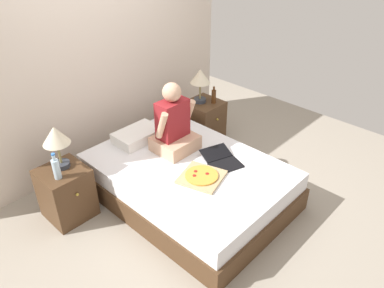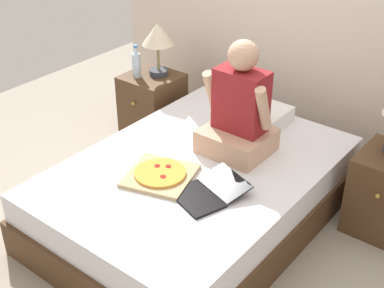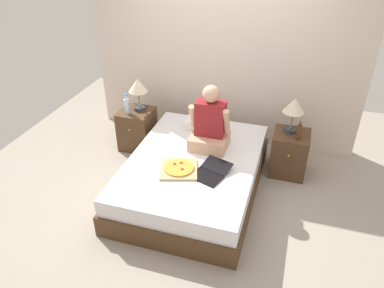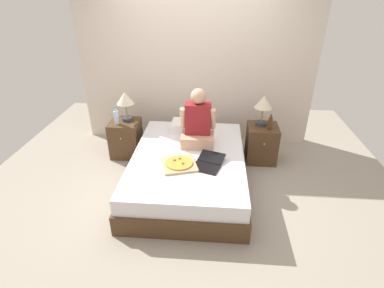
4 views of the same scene
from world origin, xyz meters
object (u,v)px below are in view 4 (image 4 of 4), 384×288
Objects in this scene: nightstand_right at (261,143)px; lamp_on_right_nightstand at (264,104)px; water_bottle at (116,117)px; bed at (188,169)px; laptop at (208,164)px; nightstand_left at (126,138)px; person_seated at (198,124)px; pizza_box at (179,164)px; beer_bottle at (270,123)px; lamp_on_left_nightstand at (125,100)px.

lamp_on_right_nightstand is at bearing 120.93° from nightstand_right.
bed is at bearing -29.06° from water_bottle.
nightstand_right is at bearing 50.82° from laptop.
person_seated reaches higher than nightstand_left.
water_bottle is at bearing 150.94° from bed.
laptop is (1.38, -0.87, -0.20)m from water_bottle.
water_bottle is (-1.12, 0.62, 0.45)m from bed.
pizza_box is (1.04, -0.89, -0.20)m from water_bottle.
nightstand_right is at bearing 34.39° from bed.
person_seated is at bearing 71.86° from bed.
laptop is at bearing 3.15° from pizza_box.
laptop is (0.26, -0.25, 0.25)m from bed.
beer_bottle is 0.29× the size of person_seated.
lamp_on_left_nightstand is at bearing 180.00° from lamp_on_right_nightstand.
laptop is (-0.75, -1.01, -0.41)m from lamp_on_right_nightstand.
water_bottle is at bearing 147.84° from laptop.
nightstand_right is 0.61m from lamp_on_right_nightstand.
pizza_box is (-1.20, -0.88, -0.19)m from beer_bottle.
nightstand_right is 2.45× the size of beer_bottle.
bed is at bearing -142.98° from lamp_on_right_nightstand.
nightstand_left is 2.04× the size of water_bottle.
pizza_box is at bearing -143.78° from beer_bottle.
beer_bottle is 1.50m from pizza_box.
lamp_on_right_nightstand is 0.91× the size of laptop.
lamp_on_right_nightstand is (-0.03, 0.05, 0.61)m from nightstand_right.
person_seated is at bearing 71.84° from pizza_box.
nightstand_left is 0.61m from lamp_on_left_nightstand.
person_seated reaches higher than water_bottle.
beer_bottle is at bearing 16.41° from person_seated.
person_seated is at bearing 105.58° from laptop.
nightstand_right is (2.05, -0.05, -0.61)m from lamp_on_left_nightstand.
nightstand_left is 1.14× the size of laptop.
nightstand_left is at bearing 180.00° from nightstand_right.
water_bottle is at bearing -176.25° from lamp_on_right_nightstand.
nightstand_left is 1.25× the size of lamp_on_right_nightstand.
bed is 0.37m from pizza_box.
nightstand_left is 0.41m from water_bottle.
pizza_box is (-1.13, -0.98, 0.19)m from nightstand_right.
nightstand_right reaches higher than pizza_box.
bed is at bearing -151.12° from beer_bottle.
lamp_on_right_nightstand is at bearing 37.02° from bed.
nightstand_left is 2.45× the size of beer_bottle.
bed is at bearing -37.29° from lamp_on_left_nightstand.
beer_bottle is (2.12, -0.15, -0.23)m from lamp_on_left_nightstand.
bed is 7.53× the size of water_bottle.
pizza_box is at bearing -40.64° from water_bottle.
person_seated reaches higher than beer_bottle.
nightstand_left is at bearing 145.61° from bed.
beer_bottle is (2.24, -0.01, -0.02)m from water_bottle.
pizza_box reaches higher than bed.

